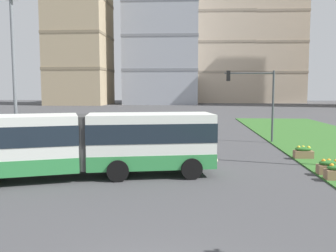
# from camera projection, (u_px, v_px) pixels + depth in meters

# --- Properties ---
(articulated_bus) EXTENTS (12.01, 5.58, 3.00)m
(articulated_bus) POSITION_uv_depth(u_px,v_px,m) (92.00, 143.00, 17.17)
(articulated_bus) COLOR silver
(articulated_bus) RESTS_ON ground
(car_white_van) EXTENTS (4.45, 2.12, 1.58)m
(car_white_van) POSITION_uv_depth(u_px,v_px,m) (98.00, 137.00, 26.34)
(car_white_van) COLOR silver
(car_white_van) RESTS_ON ground
(flower_planter_4) EXTENTS (1.10, 0.56, 0.74)m
(flower_planter_4) POSITION_uv_depth(u_px,v_px,m) (329.00, 167.00, 17.58)
(flower_planter_4) COLOR #937051
(flower_planter_4) RESTS_ON grass_median
(flower_planter_5) EXTENTS (1.10, 0.56, 0.74)m
(flower_planter_5) POSITION_uv_depth(u_px,v_px,m) (303.00, 152.00, 21.70)
(flower_planter_5) COLOR #937051
(flower_planter_5) RESTS_ON grass_median
(traffic_light_far_right) EXTENTS (3.86, 0.28, 5.62)m
(traffic_light_far_right) POSITION_uv_depth(u_px,v_px,m) (256.00, 93.00, 28.22)
(traffic_light_far_right) COLOR #474C51
(traffic_light_far_right) RESTS_ON ground
(streetlight_left) EXTENTS (0.70, 0.28, 8.96)m
(streetlight_left) POSITION_uv_depth(u_px,v_px,m) (14.00, 75.00, 18.99)
(streetlight_left) COLOR slate
(streetlight_left) RESTS_ON ground
(apartment_tower_west) EXTENTS (15.41, 16.98, 54.41)m
(apartment_tower_west) POSITION_uv_depth(u_px,v_px,m) (79.00, 3.00, 97.41)
(apartment_tower_west) COLOR tan
(apartment_tower_west) RESTS_ON ground
(apartment_tower_westcentre) EXTENTS (20.45, 17.09, 35.92)m
(apartment_tower_westcentre) POSITION_uv_depth(u_px,v_px,m) (162.00, 40.00, 102.80)
(apartment_tower_westcentre) COLOR #9EA3AD
(apartment_tower_westcentre) RESTS_ON ground
(apartment_tower_centre) EXTENTS (21.07, 14.20, 53.79)m
(apartment_tower_centre) POSITION_uv_depth(u_px,v_px,m) (219.00, 16.00, 112.85)
(apartment_tower_centre) COLOR #C6B299
(apartment_tower_centre) RESTS_ON ground
(apartment_tower_eastcentre) EXTENTS (19.33, 16.75, 35.56)m
(apartment_tower_eastcentre) POSITION_uv_depth(u_px,v_px,m) (270.00, 46.00, 113.97)
(apartment_tower_eastcentre) COLOR #C6B299
(apartment_tower_eastcentre) RESTS_ON ground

